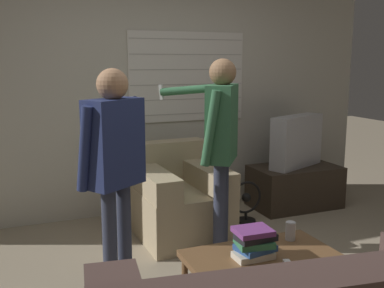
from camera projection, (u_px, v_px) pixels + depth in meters
wall_back at (152, 93)px, 4.75m from camera, size 5.20×0.08×2.55m
armchair_beige at (178, 199)px, 4.20m from camera, size 0.79×0.93×0.84m
coffee_table at (264, 263)px, 2.74m from camera, size 0.93×0.58×0.44m
tv_stand at (295, 186)px, 5.02m from camera, size 0.96×0.57×0.46m
tv at (296, 141)px, 4.93m from camera, size 0.75×0.47×0.57m
person_left_standing at (113, 155)px, 3.01m from camera, size 0.50×0.80×1.57m
person_right_standing at (220, 133)px, 3.61m from camera, size 0.57×0.79×1.63m
book_stack at (254, 243)px, 2.70m from camera, size 0.26×0.21×0.19m
soda_can at (290, 231)px, 2.97m from camera, size 0.07×0.07×0.13m
spare_remote at (289, 266)px, 2.58m from camera, size 0.07×0.14×0.02m
floor_fan at (246, 202)px, 4.55m from camera, size 0.34×0.20×0.42m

